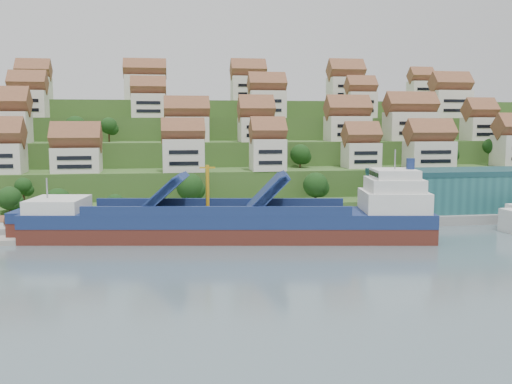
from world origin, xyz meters
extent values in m
plane|color=slate|center=(0.00, 0.00, 0.00)|extent=(300.00, 300.00, 0.00)
cube|color=gray|center=(20.00, 15.00, 1.10)|extent=(180.00, 14.00, 2.20)
cube|color=gray|center=(-58.00, 12.00, 0.50)|extent=(45.00, 20.00, 1.00)
cube|color=#2D4C1E|center=(0.00, 86.00, 2.00)|extent=(260.00, 128.00, 4.00)
cube|color=#2D4C1E|center=(0.00, 91.00, 5.50)|extent=(260.00, 118.00, 11.00)
cube|color=#2D4C1E|center=(0.00, 99.00, 9.00)|extent=(260.00, 102.00, 18.00)
cube|color=#2D4C1E|center=(0.00, 107.00, 12.50)|extent=(260.00, 86.00, 25.00)
cube|color=#2D4C1E|center=(0.00, 116.00, 15.50)|extent=(260.00, 68.00, 31.00)
cube|color=silver|center=(-67.66, 37.85, 14.71)|extent=(10.53, 8.66, 7.41)
cube|color=silver|center=(-49.76, 38.16, 14.12)|extent=(11.79, 8.57, 6.24)
cube|color=silver|center=(-23.03, 35.50, 15.19)|extent=(10.48, 7.03, 8.38)
cube|color=silver|center=(-0.97, 35.67, 15.12)|extent=(8.78, 7.62, 8.25)
cube|color=silver|center=(26.47, 40.62, 14.47)|extent=(9.42, 7.73, 6.94)
cube|color=silver|center=(45.50, 38.13, 14.67)|extent=(12.57, 8.26, 7.34)
cube|color=silver|center=(-70.67, 52.56, 22.23)|extent=(13.48, 8.90, 8.47)
cube|color=silver|center=(-21.14, 56.15, 21.59)|extent=(12.43, 7.90, 7.17)
cube|color=silver|center=(-1.32, 52.59, 21.48)|extent=(9.73, 8.56, 6.96)
cube|color=silver|center=(27.02, 54.72, 21.70)|extent=(12.64, 8.36, 7.40)
cube|color=silver|center=(47.04, 54.60, 22.34)|extent=(15.03, 8.18, 8.68)
cube|color=silver|center=(69.61, 53.77, 21.54)|extent=(8.98, 8.04, 7.08)
cube|color=silver|center=(-67.44, 68.90, 29.00)|extent=(10.41, 7.86, 7.99)
cube|color=silver|center=(-32.27, 71.30, 28.70)|extent=(10.45, 7.30, 7.40)
cube|color=silver|center=(4.82, 68.69, 29.24)|extent=(11.32, 7.79, 8.48)
cube|color=silver|center=(36.65, 70.61, 29.24)|extent=(9.31, 7.14, 8.49)
cube|color=silver|center=(68.86, 71.57, 29.64)|extent=(12.72, 8.47, 9.29)
cube|color=silver|center=(-70.00, 89.92, 34.74)|extent=(10.52, 8.03, 7.48)
cube|color=silver|center=(-33.68, 89.51, 35.26)|extent=(13.77, 7.51, 8.53)
cube|color=silver|center=(1.90, 89.26, 35.27)|extent=(11.70, 8.15, 8.54)
cube|color=silver|center=(36.91, 87.34, 35.23)|extent=(12.11, 8.73, 8.46)
cube|color=silver|center=(67.78, 92.15, 34.92)|extent=(8.55, 7.05, 7.84)
ellipsoid|color=#1A4015|center=(-60.61, 27.93, 8.77)|extent=(4.04, 4.04, 4.04)
ellipsoid|color=#1A4015|center=(9.51, 26.11, 8.01)|extent=(6.28, 6.28, 6.28)
ellipsoid|color=#1A4015|center=(-21.86, 26.29, 8.06)|extent=(6.57, 6.57, 6.57)
ellipsoid|color=#1A4015|center=(55.04, 43.11, 14.56)|extent=(4.23, 4.23, 4.23)
ellipsoid|color=#1A4015|center=(67.13, 43.11, 16.66)|extent=(4.53, 4.53, 4.53)
ellipsoid|color=#1A4015|center=(9.76, 43.66, 14.73)|extent=(5.64, 5.64, 5.64)
ellipsoid|color=#1A4015|center=(-52.88, 59.38, 22.27)|extent=(6.35, 6.35, 6.35)
ellipsoid|color=#1A4015|center=(-43.40, 57.97, 22.65)|extent=(4.79, 4.79, 4.79)
ellipsoid|color=#1A4015|center=(5.59, 73.21, 31.16)|extent=(5.72, 5.72, 5.72)
ellipsoid|color=#1A4015|center=(33.32, 75.94, 30.57)|extent=(4.30, 4.30, 4.30)
ellipsoid|color=#1A4015|center=(35.32, 73.97, 28.60)|extent=(5.28, 5.28, 5.28)
ellipsoid|color=#1A4015|center=(-61.57, 19.00, 7.09)|extent=(5.21, 5.21, 5.21)
ellipsoid|color=#1A4015|center=(-51.41, 19.00, 6.02)|extent=(6.16, 6.16, 6.16)
ellipsoid|color=#1A4015|center=(-39.04, 19.00, 5.35)|extent=(4.43, 4.43, 4.43)
cube|color=#225A5C|center=(52.00, 17.00, 7.20)|extent=(60.00, 15.00, 10.00)
cylinder|color=gray|center=(18.00, 10.00, 6.20)|extent=(0.16, 0.16, 8.00)
cube|color=maroon|center=(18.60, 10.00, 9.80)|extent=(1.20, 0.05, 0.80)
cube|color=white|center=(-58.00, 10.00, 2.10)|extent=(2.40, 2.20, 2.20)
cube|color=white|center=(-54.00, 11.50, 2.10)|extent=(2.40, 2.20, 2.20)
cube|color=#512118|center=(-15.35, 1.39, 1.00)|extent=(82.22, 25.55, 5.21)
cube|color=navy|center=(-15.35, 1.39, 4.48)|extent=(82.24, 25.67, 2.71)
cube|color=silver|center=(-49.28, 6.98, 7.09)|extent=(12.21, 13.41, 2.71)
cube|color=#262628|center=(-17.41, 1.73, 5.83)|extent=(53.13, 18.95, 0.31)
cube|color=navy|center=(-28.72, 3.59, 9.38)|extent=(9.57, 12.62, 7.20)
cube|color=navy|center=(-8.15, 0.21, 9.38)|extent=(9.18, 12.56, 7.61)
cylinder|color=#C99117|center=(-19.46, 2.07, 10.42)|extent=(0.84, 0.84, 9.38)
cube|color=silver|center=(17.55, -4.03, 7.81)|extent=(14.27, 13.75, 4.17)
cube|color=silver|center=(17.55, -4.03, 11.15)|extent=(12.01, 12.18, 2.60)
cube|color=silver|center=(17.55, -4.03, 13.34)|extent=(9.75, 10.61, 1.88)
cylinder|color=navy|center=(20.63, -4.54, 15.32)|extent=(1.92, 1.92, 2.29)
camera|label=1|loc=(-28.21, -111.64, 23.54)|focal=40.00mm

